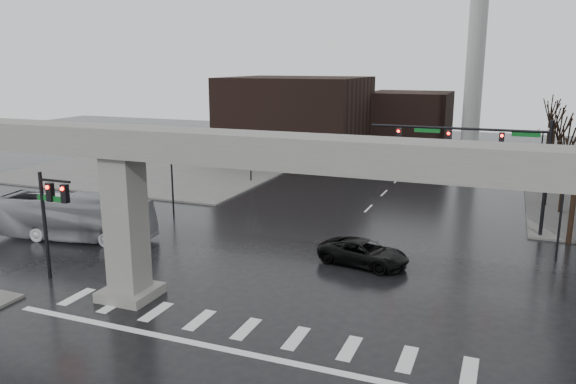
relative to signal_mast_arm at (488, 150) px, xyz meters
name	(u,v)px	position (x,y,z in m)	size (l,w,h in m)	color
ground	(256,320)	(-8.99, -18.80, -5.83)	(160.00, 160.00, 0.00)	black
sidewalk_nw	(186,161)	(-34.99, 17.20, -5.75)	(28.00, 36.00, 0.15)	#61605D
elevated_guideway	(280,177)	(-7.73, -18.80, 1.05)	(48.00, 2.60, 8.70)	gray
building_far_left	(296,119)	(-22.99, 23.20, -0.83)	(16.00, 14.00, 10.00)	black
building_far_mid	(409,123)	(-10.99, 33.20, -1.83)	(10.00, 10.00, 8.00)	black
smokestack	(476,47)	(-2.99, 27.20, 7.52)	(3.60, 3.60, 30.00)	silver
signal_mast_arm	(488,150)	(0.00, 0.00, 0.00)	(12.12, 0.43, 8.00)	black
signal_left_pole	(51,208)	(-21.24, -18.30, -1.76)	(2.30, 0.30, 6.00)	black
lamp_right_0	(562,205)	(4.51, -4.80, -2.36)	(1.22, 0.32, 5.11)	black
lamp_right_1	(549,165)	(4.51, 9.20, -2.36)	(1.22, 0.32, 5.11)	black
lamp_right_2	(542,143)	(4.51, 23.20, -2.36)	(1.22, 0.32, 5.11)	black
lamp_left_0	(172,173)	(-22.49, -4.80, -2.36)	(1.22, 0.32, 5.11)	black
lamp_left_1	(250,148)	(-22.49, 9.20, -2.36)	(1.22, 0.32, 5.11)	black
lamp_left_2	(300,132)	(-22.49, 23.20, -2.36)	(1.22, 0.32, 5.11)	black
tree_right_0	(574,202)	(5.54, -0.78, -3.04)	(1.09, 1.58, 7.50)	black
tree_right_1	(564,178)	(5.54, 7.22, -2.98)	(1.09, 1.61, 7.67)	black
tree_right_2	(557,161)	(5.54, 15.22, -2.91)	(1.10, 1.63, 7.85)	black
tree_right_3	(552,148)	(5.54, 23.22, -2.85)	(1.11, 1.66, 8.02)	black
tree_right_4	(548,138)	(5.54, 31.22, -2.79)	(1.12, 1.69, 8.19)	black
pickup_truck	(364,253)	(-6.14, -9.82, -5.09)	(2.46, 5.34, 1.48)	black
city_bus	(74,217)	(-25.51, -12.15, -4.29)	(2.58, 11.03, 3.07)	#B7B7BC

